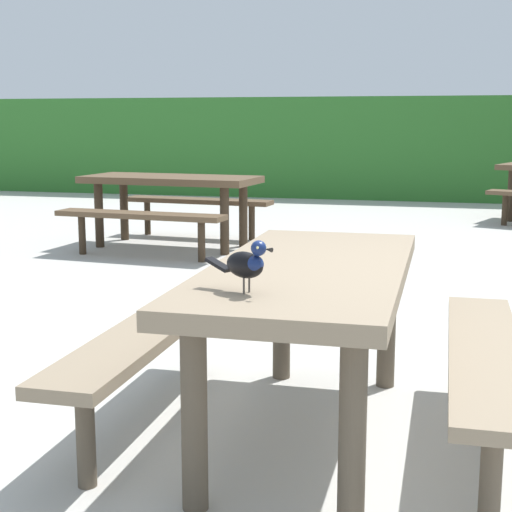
% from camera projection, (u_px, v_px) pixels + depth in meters
% --- Properties ---
extents(ground_plane, '(60.00, 60.00, 0.00)m').
position_uv_depth(ground_plane, '(394.00, 438.00, 3.22)').
color(ground_plane, '#B7B5AD').
extents(hedge_wall, '(28.00, 2.10, 1.69)m').
position_uv_depth(hedge_wall, '(444.00, 147.00, 13.26)').
color(hedge_wall, '#2D6B28').
rests_on(hedge_wall, ground).
extents(picnic_table_foreground, '(1.70, 1.81, 0.74)m').
position_uv_depth(picnic_table_foreground, '(310.00, 308.00, 3.15)').
color(picnic_table_foreground, '#84725B').
rests_on(picnic_table_foreground, ground).
extents(bird_grackle, '(0.27, 0.15, 0.18)m').
position_uv_depth(bird_grackle, '(247.00, 263.00, 2.57)').
color(bird_grackle, black).
rests_on(bird_grackle, picnic_table_foreground).
extents(picnic_table_mid_right, '(1.86, 1.82, 0.74)m').
position_uv_depth(picnic_table_mid_right, '(171.00, 194.00, 7.97)').
color(picnic_table_mid_right, brown).
rests_on(picnic_table_mid_right, ground).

